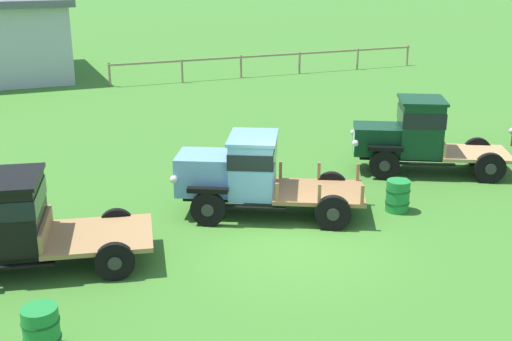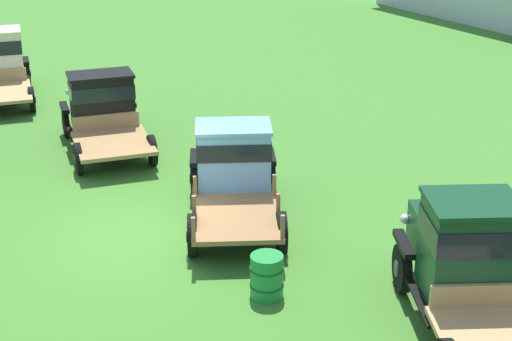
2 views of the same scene
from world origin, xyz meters
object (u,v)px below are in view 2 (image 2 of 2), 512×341
vintage_truck_second_in_line (101,106)px  oil_drum_near_fence (267,276)px  vintage_truck_far_side (466,256)px  vintage_truck_midrow_center (234,164)px

vintage_truck_second_in_line → oil_drum_near_fence: 9.46m
vintage_truck_far_side → oil_drum_near_fence: bearing=-132.4°
vintage_truck_second_in_line → vintage_truck_midrow_center: (5.77, 0.96, 0.03)m
vintage_truck_second_in_line → vintage_truck_midrow_center: bearing=9.5°
vintage_truck_far_side → vintage_truck_midrow_center: bearing=-169.0°
vintage_truck_second_in_line → vintage_truck_far_side: 11.95m
vintage_truck_midrow_center → vintage_truck_far_side: bearing=11.0°
vintage_truck_second_in_line → vintage_truck_far_side: bearing=10.3°
vintage_truck_midrow_center → oil_drum_near_fence: 3.97m
vintage_truck_midrow_center → vintage_truck_far_side: (5.99, 1.17, 0.10)m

